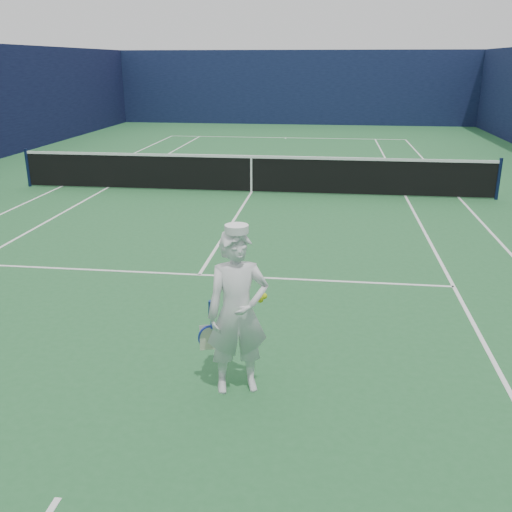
# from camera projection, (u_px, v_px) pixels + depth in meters

# --- Properties ---
(ground) EXTENTS (80.00, 80.00, 0.00)m
(ground) POSITION_uv_depth(u_px,v_px,m) (251.00, 193.00, 15.52)
(ground) COLOR #256132
(ground) RESTS_ON ground
(court_markings) EXTENTS (11.03, 23.83, 0.01)m
(court_markings) POSITION_uv_depth(u_px,v_px,m) (251.00, 192.00, 15.52)
(court_markings) COLOR white
(court_markings) RESTS_ON ground
(windscreen_fence) EXTENTS (20.12, 36.12, 4.00)m
(windscreen_fence) POSITION_uv_depth(u_px,v_px,m) (251.00, 117.00, 14.88)
(windscreen_fence) COLOR #0F1637
(windscreen_fence) RESTS_ON ground
(tennis_net) EXTENTS (12.88, 0.09, 1.07)m
(tennis_net) POSITION_uv_depth(u_px,v_px,m) (251.00, 172.00, 15.34)
(tennis_net) COLOR #141E4C
(tennis_net) RESTS_ON ground
(tennis_player) EXTENTS (0.86, 0.61, 1.85)m
(tennis_player) POSITION_uv_depth(u_px,v_px,m) (237.00, 312.00, 5.94)
(tennis_player) COLOR white
(tennis_player) RESTS_ON ground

